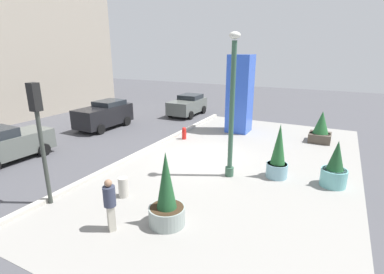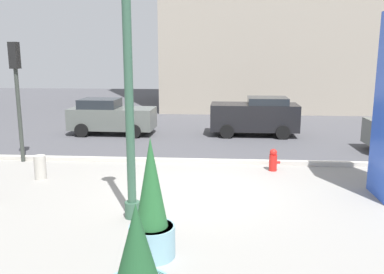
# 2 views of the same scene
# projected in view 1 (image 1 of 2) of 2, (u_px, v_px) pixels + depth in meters

# --- Properties ---
(ground_plane) EXTENTS (60.00, 60.00, 0.00)m
(ground_plane) POSITION_uv_depth(u_px,v_px,m) (139.00, 146.00, 16.27)
(ground_plane) COLOR #47474C
(plaza_pavement) EXTENTS (18.00, 10.00, 0.02)m
(plaza_pavement) POSITION_uv_depth(u_px,v_px,m) (242.00, 165.00, 13.65)
(plaza_pavement) COLOR gray
(plaza_pavement) RESTS_ON ground_plane
(curb_strip) EXTENTS (18.00, 0.24, 0.16)m
(curb_strip) POSITION_uv_depth(u_px,v_px,m) (152.00, 147.00, 15.86)
(curb_strip) COLOR #B7B2A8
(curb_strip) RESTS_ON ground_plane
(lamp_post) EXTENTS (0.44, 0.44, 5.85)m
(lamp_post) POSITION_uv_depth(u_px,v_px,m) (232.00, 111.00, 11.63)
(lamp_post) COLOR #335642
(lamp_post) RESTS_ON ground_plane
(art_pillar_blue) EXTENTS (1.42, 1.42, 4.91)m
(art_pillar_blue) POSITION_uv_depth(u_px,v_px,m) (240.00, 94.00, 18.51)
(art_pillar_blue) COLOR blue
(art_pillar_blue) RESTS_ON ground_plane
(potted_plant_near_right) EXTENTS (1.20, 1.20, 1.83)m
(potted_plant_near_right) POSITION_uv_depth(u_px,v_px,m) (321.00, 129.00, 16.81)
(potted_plant_near_right) COLOR #4C4238
(potted_plant_near_right) RESTS_ON ground_plane
(potted_plant_curbside) EXTENTS (0.98, 0.98, 1.89)m
(potted_plant_curbside) POSITION_uv_depth(u_px,v_px,m) (335.00, 169.00, 11.32)
(potted_plant_curbside) COLOR #6BB2B2
(potted_plant_curbside) RESTS_ON ground_plane
(potted_plant_by_pillar) EXTENTS (0.88, 0.88, 2.34)m
(potted_plant_by_pillar) POSITION_uv_depth(u_px,v_px,m) (278.00, 156.00, 12.05)
(potted_plant_by_pillar) COLOR #7AA8B7
(potted_plant_by_pillar) RESTS_ON ground_plane
(potted_plant_near_left) EXTENTS (1.13, 1.13, 2.39)m
(potted_plant_near_left) POSITION_uv_depth(u_px,v_px,m) (167.00, 199.00, 8.77)
(potted_plant_near_left) COLOR gray
(potted_plant_near_left) RESTS_ON ground_plane
(fire_hydrant) EXTENTS (0.36, 0.26, 0.75)m
(fire_hydrant) POSITION_uv_depth(u_px,v_px,m) (184.00, 133.00, 17.43)
(fire_hydrant) COLOR red
(fire_hydrant) RESTS_ON ground_plane
(concrete_bollard) EXTENTS (0.36, 0.36, 0.75)m
(concrete_bollard) POSITION_uv_depth(u_px,v_px,m) (123.00, 187.00, 10.59)
(concrete_bollard) COLOR #B2ADA3
(concrete_bollard) RESTS_ON ground_plane
(traffic_light_far_side) EXTENTS (0.28, 0.42, 4.21)m
(traffic_light_far_side) POSITION_uv_depth(u_px,v_px,m) (39.00, 124.00, 9.42)
(traffic_light_far_side) COLOR #333833
(traffic_light_far_side) RESTS_ON ground_plane
(car_intersection) EXTENTS (4.04, 2.01, 1.71)m
(car_intersection) POSITION_uv_depth(u_px,v_px,m) (6.00, 144.00, 13.86)
(car_intersection) COLOR #565B56
(car_intersection) RESTS_ON ground_plane
(car_far_lane) EXTENTS (4.10, 2.03, 1.82)m
(car_far_lane) POSITION_uv_depth(u_px,v_px,m) (104.00, 115.00, 19.82)
(car_far_lane) COLOR black
(car_far_lane) RESTS_ON ground_plane
(car_curb_east) EXTENTS (3.93, 2.08, 1.63)m
(car_curb_east) POSITION_uv_depth(u_px,v_px,m) (188.00, 105.00, 23.76)
(car_curb_east) COLOR #565B56
(car_curb_east) RESTS_ON ground_plane
(pedestrian_crossing) EXTENTS (0.50, 0.50, 1.65)m
(pedestrian_crossing) POSITION_uv_depth(u_px,v_px,m) (110.00, 203.00, 8.47)
(pedestrian_crossing) COLOR #B2AD9E
(pedestrian_crossing) RESTS_ON ground_plane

